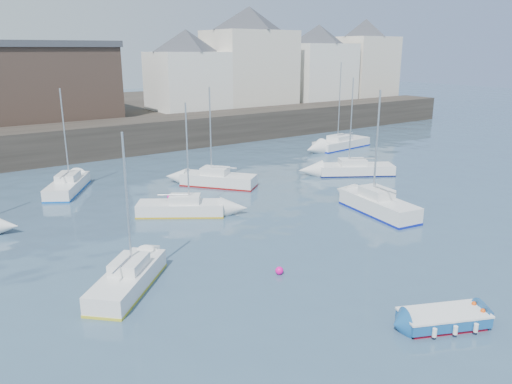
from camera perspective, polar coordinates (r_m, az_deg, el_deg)
water at (r=21.98m, az=18.60°, el=-10.92°), size 220.00×220.00×0.00m
quay_wall at (r=49.65m, az=-15.50°, el=6.04°), size 90.00×5.00×3.00m
land_strip at (r=66.74m, az=-20.85°, el=7.93°), size 90.00×32.00×2.80m
bldg_east_a at (r=64.38m, az=-0.77°, el=15.32°), size 13.36×13.36×11.80m
bldg_east_b at (r=70.81m, az=7.09°, el=14.52°), size 11.88×11.88×9.95m
bldg_east_c at (r=77.09m, az=12.26°, el=14.78°), size 11.14×11.14×10.95m
bldg_east_d at (r=59.37m, az=-7.89°, el=13.72°), size 11.14×11.14×8.95m
warehouse at (r=55.25m, az=-24.79°, el=11.49°), size 16.40×10.40×7.60m
blue_dinghy at (r=19.69m, az=20.63°, el=-13.36°), size 3.41×2.49×0.60m
sailboat_a at (r=21.70m, az=-14.41°, el=-9.57°), size 4.65×4.72×6.53m
sailboat_b at (r=30.39m, az=-8.53°, el=-1.78°), size 5.26×4.29×6.71m
sailboat_c at (r=31.11m, az=13.81°, el=-1.41°), size 2.58×5.80×7.38m
sailboat_d at (r=40.42m, az=11.29°, el=2.60°), size 6.05×4.69×7.56m
sailboat_f at (r=36.40m, az=-4.35°, el=1.45°), size 4.78×5.35×7.10m
sailboat_g at (r=51.24m, az=9.74°, el=5.52°), size 6.83×2.86×8.39m
sailboat_h at (r=37.29m, az=-20.72°, el=0.73°), size 4.37×5.63×7.10m
buoy_near at (r=22.53m, az=2.68°, el=-9.35°), size 0.37×0.37×0.37m
buoy_mid at (r=31.77m, az=16.22°, el=-2.30°), size 0.39×0.39×0.39m
buoy_far at (r=33.67m, az=-9.79°, el=-0.85°), size 0.38×0.38×0.38m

